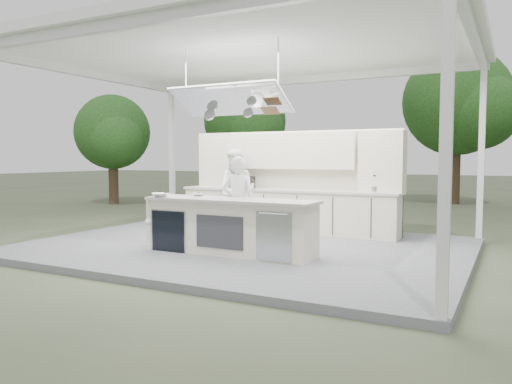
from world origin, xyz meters
The scene contains 12 objects.
ground centered at (0.00, 0.00, 0.00)m, with size 90.00×90.00×0.00m, color #4B5238.
stage_deck centered at (0.00, 0.00, 0.06)m, with size 8.00×6.00×0.12m, color slate.
tent centered at (0.00, -0.01, 3.71)m, with size 8.20×6.20×3.86m.
demo_island centered at (0.18, -0.91, 0.60)m, with size 3.10×0.79×0.95m.
back_counter centered at (0.00, 1.90, 0.60)m, with size 5.08×0.72×0.95m.
back_wall_unit centered at (0.44, 2.11, 1.57)m, with size 5.05×0.48×2.25m.
tree_cluster centered at (-0.16, 9.77, 3.29)m, with size 19.55×9.40×5.85m.
head_chef centered at (0.09, -0.42, 0.96)m, with size 0.61×0.40×1.68m, color white.
sous_chef centered at (-1.07, 1.55, 1.04)m, with size 0.90×0.70×1.84m, color white.
toaster_oven centered at (-1.01, 1.70, 1.21)m, with size 0.49×0.33×0.27m, color #AFB1B6.
bowl_large centered at (-1.10, -1.15, 1.11)m, with size 0.29×0.29×0.07m, color silver.
bowl_small centered at (-0.63, -0.65, 1.10)m, with size 0.22×0.22×0.07m, color silver.
Camera 1 is at (4.53, -8.25, 1.78)m, focal length 35.00 mm.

